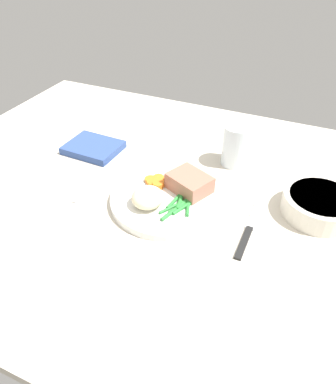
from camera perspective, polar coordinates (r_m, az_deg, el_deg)
name	(u,v)px	position (r cm, az deg, el deg)	size (l,w,h in cm)	color
dining_table	(164,194)	(82.53, -0.69, -0.34)	(120.00, 90.00, 2.00)	beige
dinner_plate	(168,199)	(78.35, 0.00, -1.04)	(24.18, 24.18, 1.60)	white
meat_portion	(190,183)	(78.62, 3.31, 1.41)	(8.52, 6.68, 3.58)	#A86B56
mashed_potatoes	(149,198)	(74.36, -2.90, -0.90)	(6.44, 6.66, 3.79)	beige
carrot_slices	(158,182)	(80.79, -1.58, 1.47)	(6.43, 6.55, 1.27)	orange
green_beans	(180,204)	(75.20, 1.92, -1.85)	(6.26, 11.18, 0.87)	#2D8C38
fork	(96,182)	(85.88, -10.96, 1.58)	(1.44, 16.60, 0.40)	silver
knife	(251,225)	(74.77, 12.53, -4.98)	(1.70, 20.50, 0.64)	black
water_glass	(236,148)	(90.26, 10.37, 6.64)	(6.70, 6.70, 9.97)	silver
salad_bowl	(320,204)	(80.47, 22.26, -1.65)	(14.98, 14.98, 4.36)	silver
napkin	(93,148)	(97.33, -11.34, 6.67)	(13.25, 10.62, 1.82)	#334C8C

